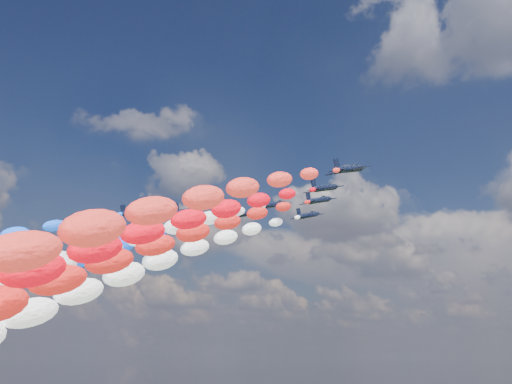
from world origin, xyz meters
The scene contains 14 objects.
jet_0 centered at (-32.67, -4.50, 90.81)m, with size 9.05×12.13×2.67m, color black, non-canonical shape.
jet_1 centered at (-20.96, 2.61, 90.81)m, with size 9.05×12.13×2.67m, color black, non-canonical shape.
jet_2 centered at (-10.38, 14.36, 90.81)m, with size 9.05×12.13×2.67m, color black, non-canonical shape.
trail_2 centered at (-10.38, -52.03, 64.62)m, with size 6.88×129.74×56.57m, color blue, non-canonical shape.
jet_3 centered at (0.81, 10.53, 90.81)m, with size 9.05×12.13×2.67m, color black, non-canonical shape.
trail_3 centered at (0.81, -55.86, 64.62)m, with size 6.88×129.74×56.57m, color white, non-canonical shape.
jet_4 centered at (0.38, 25.78, 90.81)m, with size 9.05×12.13×2.67m, color black, non-canonical shape.
trail_4 centered at (0.38, -40.61, 64.62)m, with size 6.88×129.74×56.57m, color white, non-canonical shape.
jet_5 centered at (11.73, 13.20, 90.81)m, with size 9.05×12.13×2.67m, color black, non-canonical shape.
trail_5 centered at (11.73, -53.19, 64.62)m, with size 6.88×129.74×56.57m, color red, non-canonical shape.
jet_6 centered at (18.97, 4.23, 90.81)m, with size 9.05×12.13×2.67m, color black, non-canonical shape.
trail_6 centered at (18.97, -62.16, 64.62)m, with size 6.88×129.74×56.57m, color red, non-canonical shape.
jet_7 centered at (30.65, -5.39, 90.81)m, with size 9.05×12.13×2.67m, color black, non-canonical shape.
trail_7 centered at (30.65, -71.78, 64.62)m, with size 6.88×129.74×56.57m, color red, non-canonical shape.
Camera 1 is at (91.77, -114.39, 54.69)m, focal length 45.64 mm.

